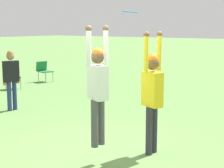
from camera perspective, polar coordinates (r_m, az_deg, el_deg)
The scene contains 7 objects.
ground_plane at distance 6.96m, azimuth -2.62°, elevation -10.52°, with size 120.00×120.00×0.00m, color #608C47.
person_jumping at distance 6.10m, azimuth -2.20°, elevation 0.02°, with size 0.54×0.44×1.99m.
person_defending at distance 6.71m, azimuth 6.15°, elevation -0.84°, with size 0.56×0.45×2.22m.
frisbee at distance 6.29m, azimuth 2.78°, elevation 10.94°, with size 0.27×0.27×0.04m.
camping_chair_0 at distance 15.80m, azimuth -10.35°, elevation 2.18°, with size 0.59×0.63×0.85m.
camping_chair_4 at distance 14.23m, azimuth -15.08°, elevation 1.34°, with size 0.58×0.63×0.85m.
person_spectator_near at distance 10.57m, azimuth -15.12°, elevation 1.35°, with size 0.56×0.30×1.65m.
Camera 1 is at (-5.11, -4.13, 2.31)m, focal length 60.00 mm.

